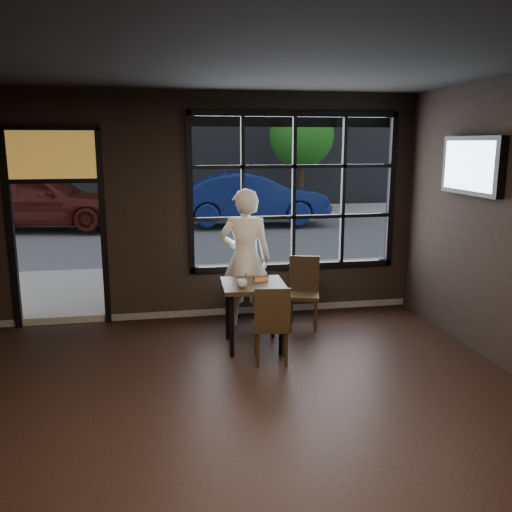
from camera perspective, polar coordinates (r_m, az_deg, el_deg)
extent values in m
cube|color=black|center=(4.90, 0.11, -18.99)|extent=(6.00, 7.00, 0.02)
cube|color=black|center=(4.27, 0.12, 21.39)|extent=(6.00, 7.00, 0.02)
cube|color=black|center=(7.92, 4.00, 6.74)|extent=(3.06, 0.12, 2.28)
cube|color=orange|center=(7.75, -20.67, 9.98)|extent=(1.20, 0.06, 0.70)
cube|color=#545456|center=(28.26, -8.97, 6.60)|extent=(60.00, 41.00, 0.04)
cube|color=#5B5956|center=(27.60, -9.44, 22.14)|extent=(28.00, 12.00, 15.00)
cube|color=black|center=(6.74, -0.28, -6.22)|extent=(0.79, 0.79, 0.82)
cube|color=black|center=(6.28, 1.58, -7.09)|extent=(0.45, 0.45, 0.93)
cube|color=black|center=(7.46, 5.03, -3.91)|extent=(0.52, 0.52, 0.96)
imported|color=white|center=(7.33, -1.14, -0.30)|extent=(0.77, 0.57, 1.92)
imported|color=silver|center=(6.43, -1.47, -2.91)|extent=(0.13, 0.13, 0.10)
cube|color=black|center=(7.00, 21.76, 8.83)|extent=(0.13, 1.18, 0.69)
imported|color=#0D1A4F|center=(16.47, -0.48, 6.13)|extent=(4.66, 1.76, 1.52)
imported|color=#40120E|center=(16.73, -21.72, 5.58)|extent=(5.06, 2.78, 1.63)
cylinder|color=#332114|center=(18.84, -12.71, 7.10)|extent=(0.19, 0.19, 2.07)
sphere|color=#246F1A|center=(18.78, -12.95, 12.24)|extent=(2.26, 2.26, 2.26)
cylinder|color=#332114|center=(19.67, 4.74, 7.57)|extent=(0.19, 0.19, 2.09)
sphere|color=#1B6A1E|center=(19.62, 4.82, 12.54)|extent=(2.28, 2.28, 2.28)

